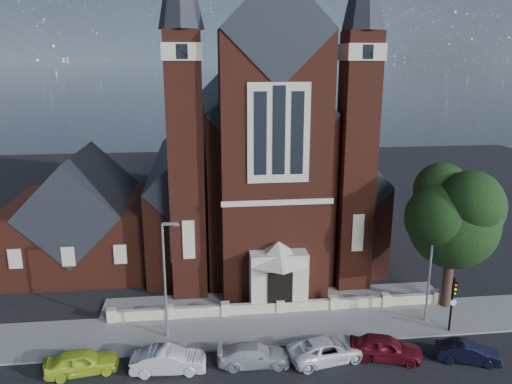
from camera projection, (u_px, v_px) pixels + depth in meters
ground at (264, 267)px, 44.73m from camera, size 120.00×120.00×0.00m
pavement_strip at (285, 327)px, 34.65m from camera, size 60.00×5.00×0.12m
forecourt_paving at (276, 300)px, 38.49m from camera, size 26.00×3.00×0.14m
forecourt_wall at (280, 313)px, 36.57m from camera, size 24.00×0.40×0.90m
church at (254, 160)px, 50.26m from camera, size 20.01×34.90×29.20m
parish_hall at (84, 220)px, 44.76m from camera, size 12.00×12.20×10.24m
street_tree at (457, 220)px, 35.46m from camera, size 6.40×6.60×10.70m
street_lamp_left at (166, 274)px, 32.09m from camera, size 1.16×0.22×8.09m
street_lamp_right at (432, 261)px, 34.14m from camera, size 1.16×0.22×8.09m
traffic_signal at (453, 298)px, 33.25m from camera, size 0.28×0.42×4.00m
car_lime_van at (82, 362)px, 29.39m from camera, size 4.44×2.33×1.44m
car_silver_a at (168, 360)px, 29.53m from camera, size 4.47×1.70×1.46m
car_silver_b at (254, 355)px, 30.20m from camera, size 4.54×2.05×1.29m
car_white_suv at (327, 349)px, 30.70m from camera, size 5.28×3.19×1.37m
car_dark_red at (385, 347)px, 30.78m from camera, size 4.79×3.03×1.52m
car_navy at (468, 352)px, 30.51m from camera, size 3.99×2.41×1.24m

